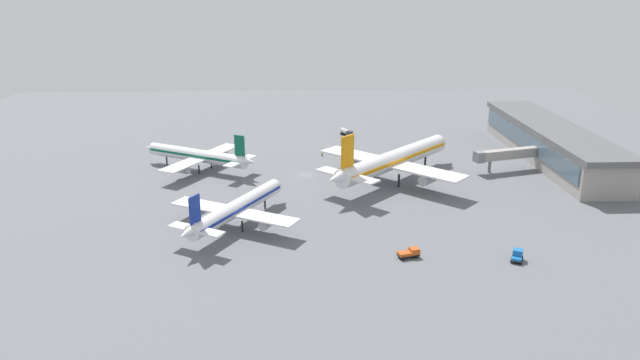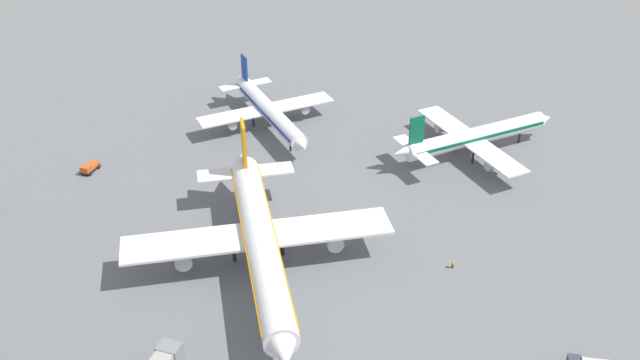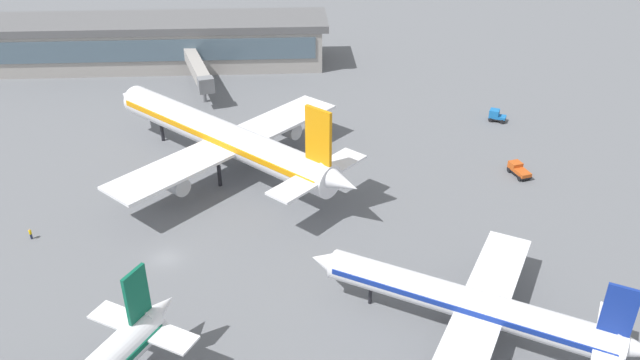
% 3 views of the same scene
% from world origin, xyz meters
% --- Properties ---
extents(ground, '(288.00, 288.00, 0.00)m').
position_xyz_m(ground, '(0.00, 0.00, 0.00)').
color(ground, slate).
extents(airplane_at_gate, '(45.28, 44.04, 17.31)m').
position_xyz_m(airplane_at_gate, '(-6.55, -24.69, 6.29)').
color(airplane_at_gate, white).
rests_on(airplane_at_gate, ground).
extents(airplane_taxiing, '(36.69, 30.67, 12.27)m').
position_xyz_m(airplane_taxiing, '(-37.63, 16.65, 4.46)').
color(airplane_taxiing, white).
rests_on(airplane_taxiing, ground).
extents(airplane_distant, '(31.15, 37.25, 12.47)m').
position_xyz_m(airplane_distant, '(6.40, 31.90, 4.53)').
color(airplane_distant, white).
rests_on(airplane_distant, ground).
extents(pushback_tractor, '(3.17, 4.75, 1.90)m').
position_xyz_m(pushback_tractor, '(-55.81, -20.27, 0.97)').
color(pushback_tractor, black).
rests_on(pushback_tractor, ground).
extents(ground_crew_worker, '(0.46, 0.57, 1.67)m').
position_xyz_m(ground_crew_worker, '(19.94, -5.81, 0.85)').
color(ground_crew_worker, '#1E2338').
rests_on(ground_crew_worker, ground).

